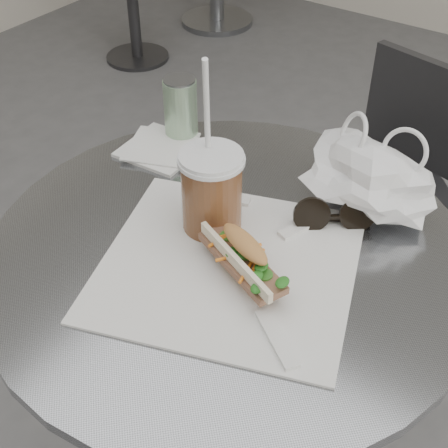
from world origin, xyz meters
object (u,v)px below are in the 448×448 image
Objects in this scene: chair_far at (369,226)px; drink_can at (181,109)px; cafe_table at (228,356)px; sunglasses at (334,216)px; banh_mi at (243,258)px; iced_coffee at (212,191)px; bg_chair at (126,2)px.

chair_far is 0.69m from drink_can.
cafe_table is 0.66m from chair_far.
sunglasses reaches higher than cafe_table.
cafe_table is at bearing -167.07° from sunglasses.
chair_far reaches higher than cafe_table.
banh_mi is 0.19m from sunglasses.
drink_can reaches higher than cafe_table.
chair_far is at bearing 65.03° from sunglasses.
iced_coffee is 0.20m from sunglasses.
cafe_table is 0.35m from iced_coffee.
sunglasses is (0.16, 0.11, -0.05)m from iced_coffee.
chair_far is at bearing 89.57° from cafe_table.
iced_coffee is at bearing -42.02° from drink_can.
banh_mi is 1.80× the size of sunglasses.
drink_can is at bearing 131.23° from sunglasses.
cafe_table is at bearing 164.55° from banh_mi.
chair_far is 6.18× the size of drink_can.
cafe_table is 6.24× the size of drink_can.
iced_coffee is 2.48× the size of sunglasses.
bg_chair is 2.40m from banh_mi.
cafe_table is 0.32m from banh_mi.
iced_coffee is (-0.05, -0.62, 0.47)m from chair_far.
sunglasses is at bearing -26.93° from bg_chair.
chair_far is at bearing 58.95° from drink_can.
bg_chair is 2.01m from drink_can.
chair_far is (0.00, 0.65, -0.13)m from cafe_table.
sunglasses is at bearing 49.74° from cafe_table.
banh_mi reaches higher than sunglasses.
iced_coffee reaches higher than drink_can.
drink_can is at bearing 140.59° from cafe_table.
sunglasses is (0.11, -0.51, 0.42)m from chair_far.
sunglasses is (0.11, 0.13, 0.30)m from cafe_table.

